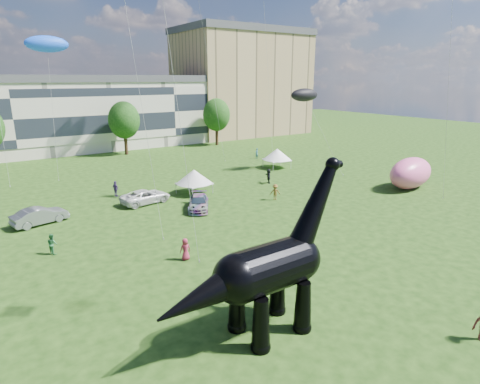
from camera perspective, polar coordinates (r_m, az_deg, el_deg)
ground at (r=23.40m, az=9.07°, el=-16.90°), size 220.00×220.00×0.00m
terrace_row at (r=76.62m, az=-29.90°, el=8.89°), size 78.00×11.00×12.00m
apartment_block at (r=95.67m, az=0.25°, el=14.95°), size 28.00×18.00×22.00m
tree_mid_right at (r=70.84m, az=-16.19°, el=10.19°), size 5.20×5.20×9.44m
tree_far_right at (r=78.27m, az=-3.37°, el=11.26°), size 5.20×5.20×9.44m
dinosaur_sculpture at (r=20.10m, az=3.29°, el=-11.38°), size 10.96×3.07×8.99m
car_grey at (r=39.97m, az=-26.59°, el=-3.04°), size 4.98×2.73×1.56m
car_white at (r=42.84m, az=-13.28°, el=-0.63°), size 5.50×3.14×1.44m
car_dark at (r=39.95m, az=-5.92°, el=-1.53°), size 4.04×5.07×1.38m
gazebo_near at (r=45.21m, az=-6.56°, el=2.17°), size 4.69×4.69×2.77m
gazebo_far at (r=58.39m, az=5.29°, el=5.35°), size 4.56×4.56×2.81m
inflatable_pink at (r=51.31m, az=23.10°, el=2.50°), size 7.77×4.71×3.65m
visitors at (r=35.54m, az=-5.25°, el=-3.44°), size 50.21×44.93×1.88m
kites at (r=47.43m, az=-18.27°, el=23.61°), size 59.01×51.00×28.37m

